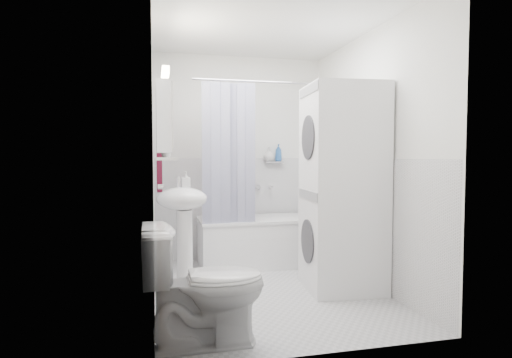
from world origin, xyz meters
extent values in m
plane|color=silver|center=(0.00, 0.00, 0.00)|extent=(2.60, 2.60, 0.00)
plane|color=white|center=(0.00, 1.30, 1.20)|extent=(2.00, 0.00, 2.00)
plane|color=white|center=(0.00, -1.30, 1.20)|extent=(2.00, 0.00, 2.00)
plane|color=white|center=(-1.00, 0.00, 1.20)|extent=(0.00, 2.60, 2.60)
plane|color=white|center=(1.00, 0.00, 1.20)|extent=(0.00, 2.60, 2.60)
plane|color=white|center=(0.00, 0.00, 2.40)|extent=(2.60, 2.60, 0.00)
plane|color=white|center=(0.00, 1.29, 0.60)|extent=(1.98, 0.00, 1.98)
plane|color=white|center=(-0.99, 0.00, 0.60)|extent=(0.00, 2.58, 2.58)
plane|color=white|center=(0.99, 0.00, 0.60)|extent=(0.00, 2.58, 2.58)
plane|color=brown|center=(-0.98, -0.88, 1.00)|extent=(0.00, 2.00, 2.00)
cylinder|color=silver|center=(-0.95, -0.55, 1.00)|extent=(0.04, 0.04, 0.04)
cube|color=white|center=(0.17, 0.92, 0.25)|extent=(1.37, 0.64, 0.50)
cube|color=white|center=(0.17, 0.92, 0.52)|extent=(1.39, 0.66, 0.03)
cube|color=silver|center=(0.17, 0.92, 0.40)|extent=(1.19, 0.46, 0.20)
cylinder|color=silver|center=(0.37, 1.25, 0.85)|extent=(0.04, 0.12, 0.04)
cylinder|color=silver|center=(0.17, 0.65, 2.00)|extent=(1.57, 0.02, 0.02)
cube|color=#15174C|center=(-0.46, 0.65, 1.25)|extent=(0.10, 0.02, 1.45)
cube|color=#15174C|center=(-0.37, 0.65, 1.25)|extent=(0.10, 0.02, 1.45)
cube|color=#15174C|center=(-0.28, 0.65, 1.25)|extent=(0.10, 0.02, 1.45)
cube|color=#15174C|center=(-0.19, 0.65, 1.25)|extent=(0.10, 0.02, 1.45)
cube|color=#15174C|center=(-0.10, 0.65, 1.25)|extent=(0.10, 0.02, 1.45)
cube|color=#15174C|center=(-0.01, 0.65, 1.25)|extent=(0.10, 0.02, 1.45)
ellipsoid|color=white|center=(-0.76, 0.06, 0.85)|extent=(0.44, 0.37, 0.20)
cylinder|color=white|center=(-0.74, 0.06, 0.38)|extent=(0.14, 0.14, 0.75)
cylinder|color=silver|center=(-0.78, 0.20, 0.97)|extent=(0.03, 0.03, 0.14)
cylinder|color=silver|center=(-0.78, 0.16, 1.03)|extent=(0.02, 0.10, 0.02)
cube|color=white|center=(-0.91, 0.10, 1.55)|extent=(0.12, 0.50, 0.60)
cube|color=white|center=(-0.84, 0.10, 1.55)|extent=(0.01, 0.47, 0.57)
cube|color=#FFEABF|center=(-0.89, 0.10, 1.93)|extent=(0.06, 0.45, 0.06)
cube|color=silver|center=(-0.89, 0.10, 1.20)|extent=(0.18, 0.54, 0.02)
cube|color=silver|center=(0.42, 1.24, 1.15)|extent=(0.22, 0.06, 0.02)
cube|color=#560D21|center=(-0.94, 0.75, 1.31)|extent=(0.05, 0.38, 0.89)
cube|color=#560D21|center=(-0.91, 0.75, 1.73)|extent=(0.03, 0.33, 0.08)
cylinder|color=silver|center=(-0.95, 0.75, 1.77)|extent=(0.02, 0.04, 0.02)
cube|color=white|center=(0.68, -0.11, 0.47)|extent=(0.71, 0.71, 0.93)
cylinder|color=#2D2D33|center=(0.35, -0.11, 0.46)|extent=(0.05, 0.39, 0.39)
cube|color=gray|center=(0.35, -0.11, 0.88)|extent=(0.06, 0.60, 0.08)
cube|color=white|center=(0.68, -0.11, 1.40)|extent=(0.71, 0.71, 0.93)
cylinder|color=#2D2D33|center=(0.35, -0.11, 1.39)|extent=(0.05, 0.39, 0.39)
cube|color=gray|center=(0.35, -0.11, 1.81)|extent=(0.06, 0.60, 0.08)
imported|color=white|center=(-0.69, -1.00, 0.39)|extent=(0.79, 0.45, 0.77)
imported|color=gray|center=(-0.71, 0.25, 0.95)|extent=(0.08, 0.17, 0.08)
imported|color=gray|center=(-0.89, -0.05, 1.25)|extent=(0.07, 0.18, 0.07)
imported|color=gray|center=(-0.89, 0.22, 1.26)|extent=(0.10, 0.09, 0.10)
imported|color=gray|center=(0.35, 1.24, 1.23)|extent=(0.13, 0.17, 0.13)
imported|color=#2B61AC|center=(0.47, 1.24, 1.20)|extent=(0.08, 0.21, 0.08)
camera|label=1|loc=(-1.00, -3.71, 1.22)|focal=30.00mm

